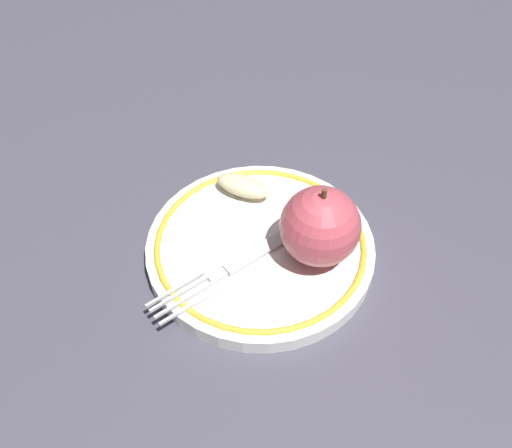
{
  "coord_description": "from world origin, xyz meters",
  "views": [
    {
      "loc": [
        0.27,
        -0.21,
        0.42
      ],
      "look_at": [
        -0.0,
        -0.0,
        0.04
      ],
      "focal_mm": 40.0,
      "sensor_mm": 36.0,
      "label": 1
    }
  ],
  "objects_px": {
    "plate": "(256,244)",
    "apple_slice_front": "(243,186)",
    "apple_red_whole": "(320,226)",
    "fork": "(237,264)"
  },
  "relations": [
    {
      "from": "plate",
      "to": "apple_slice_front",
      "type": "bearing_deg",
      "value": 154.76
    },
    {
      "from": "apple_red_whole",
      "to": "fork",
      "type": "distance_m",
      "value": 0.08
    },
    {
      "from": "apple_slice_front",
      "to": "fork",
      "type": "height_order",
      "value": "apple_slice_front"
    },
    {
      "from": "fork",
      "to": "apple_slice_front",
      "type": "bearing_deg",
      "value": -129.97
    },
    {
      "from": "plate",
      "to": "fork",
      "type": "bearing_deg",
      "value": -65.52
    },
    {
      "from": "apple_red_whole",
      "to": "apple_slice_front",
      "type": "bearing_deg",
      "value": -175.75
    },
    {
      "from": "apple_slice_front",
      "to": "fork",
      "type": "distance_m",
      "value": 0.09
    },
    {
      "from": "apple_slice_front",
      "to": "fork",
      "type": "xyz_separation_m",
      "value": [
        0.07,
        -0.06,
        -0.01
      ]
    },
    {
      "from": "plate",
      "to": "fork",
      "type": "xyz_separation_m",
      "value": [
        0.01,
        -0.03,
        0.01
      ]
    },
    {
      "from": "plate",
      "to": "fork",
      "type": "distance_m",
      "value": 0.04
    }
  ]
}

